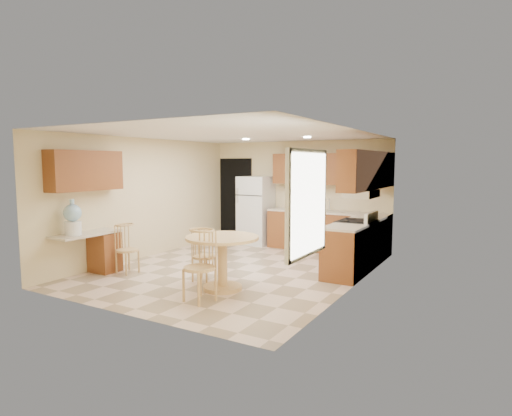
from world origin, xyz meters
The scene contains 30 objects.
floor centered at (0.00, 0.00, 0.00)m, with size 5.50×5.50×0.00m, color beige.
ceiling centered at (0.00, 0.00, 2.50)m, with size 4.50×5.50×0.02m, color white.
wall_back centered at (0.00, 2.75, 1.25)m, with size 4.50×0.02×2.50m, color beige.
wall_front centered at (0.00, -2.75, 1.25)m, with size 4.50×0.02×2.50m, color beige.
wall_left centered at (-2.25, 0.00, 1.25)m, with size 0.02×5.50×2.50m, color beige.
wall_right centered at (2.25, 0.00, 1.25)m, with size 0.02×5.50×2.50m, color beige.
doorway centered at (-1.75, 2.73, 1.05)m, with size 0.90×0.02×2.10m, color black.
base_cab_back centered at (0.88, 2.45, 0.43)m, with size 2.75×0.60×0.87m, color brown.
counter_back centered at (0.88, 2.45, 0.89)m, with size 2.75×0.63×0.04m, color beige.
base_cab_right_a centered at (1.95, 1.85, 0.43)m, with size 0.60×0.59×0.87m, color brown.
counter_right_a centered at (1.95, 1.85, 0.89)m, with size 0.63×0.59×0.04m, color beige.
base_cab_right_b centered at (1.95, 0.40, 0.43)m, with size 0.60×0.80×0.87m, color brown.
counter_right_b centered at (1.95, 0.40, 0.89)m, with size 0.63×0.80×0.04m, color beige.
upper_cab_back centered at (0.88, 2.58, 1.85)m, with size 2.75×0.33×0.70m, color brown.
upper_cab_right centered at (2.08, 1.21, 1.85)m, with size 0.33×2.42×0.70m, color brown.
upper_cab_left centered at (-2.08, -1.60, 1.85)m, with size 0.33×1.40×0.70m, color brown.
sink centered at (0.85, 2.45, 0.91)m, with size 0.78×0.44×0.01m, color silver.
range_hood centered at (2.00, 1.18, 1.42)m, with size 0.50×0.76×0.14m, color silver.
desk_pedestal centered at (-2.00, -1.32, 0.36)m, with size 0.48×0.42×0.72m, color brown.
desk_top centered at (-2.00, -1.70, 0.75)m, with size 0.50×1.20×0.04m, color beige.
window centered at (2.23, -1.85, 1.50)m, with size 0.06×1.12×1.30m.
can_light_a centered at (-0.50, 1.20, 2.48)m, with size 0.14×0.14×0.02m, color white.
can_light_b centered at (0.90, 1.20, 2.48)m, with size 0.14×0.14×0.02m, color white.
refrigerator centered at (-0.95, 2.40, 0.83)m, with size 0.73×0.71×1.66m.
stove centered at (1.92, 1.18, 0.47)m, with size 0.65×0.76×1.09m.
dining_table centered at (0.51, -1.17, 0.55)m, with size 1.14×1.14×0.85m.
chair_table_a centered at (-0.04, -1.01, 0.53)m, with size 0.39×0.50×0.87m.
chair_table_b centered at (0.56, -1.92, 0.63)m, with size 0.46×0.47×1.03m.
chair_desk centered at (-1.55, -1.28, 0.54)m, with size 0.39×0.50×0.88m.
water_crock centered at (-2.00, -1.96, 1.05)m, with size 0.29×0.29×0.61m.
Camera 1 is at (4.25, -6.60, 1.98)m, focal length 30.00 mm.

